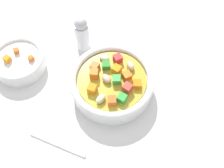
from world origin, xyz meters
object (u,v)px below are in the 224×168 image
at_px(pepper_shaker, 82,33).
at_px(soup_bowl_main, 112,83).
at_px(spoon, 88,157).
at_px(side_bowl_small, 19,62).

bearing_deg(pepper_shaker, soup_bowl_main, 110.54).
xyz_separation_m(soup_bowl_main, spoon, (0.07, 0.15, -0.02)).
distance_m(spoon, side_bowl_small, 0.27).
relative_size(spoon, pepper_shaker, 1.92).
height_order(soup_bowl_main, pepper_shaker, pepper_shaker).
bearing_deg(spoon, side_bowl_small, 149.97).
bearing_deg(spoon, pepper_shaker, 116.94).
bearing_deg(side_bowl_small, spoon, 118.19).
xyz_separation_m(soup_bowl_main, pepper_shaker, (0.05, -0.13, 0.02)).
xyz_separation_m(spoon, pepper_shaker, (-0.02, -0.28, 0.04)).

